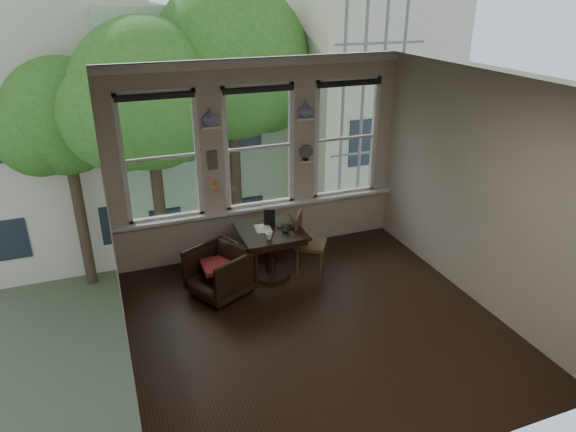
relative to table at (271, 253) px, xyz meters
name	(u,v)px	position (x,y,z in m)	size (l,w,h in m)	color
ground	(316,324)	(0.14, -1.33, -0.38)	(4.50, 4.50, 0.00)	black
ceiling	(322,83)	(0.14, -1.33, 2.62)	(4.50, 4.50, 0.00)	silver
wall_back	(259,160)	(0.14, 0.92, 1.12)	(4.50, 4.50, 0.00)	beige
wall_front	(437,326)	(0.14, -3.58, 1.12)	(4.50, 4.50, 0.00)	beige
wall_left	(114,248)	(-2.11, -1.33, 1.12)	(4.50, 4.50, 0.00)	beige
wall_right	(478,191)	(2.39, -1.33, 1.12)	(4.50, 4.50, 0.00)	beige
window_left	(161,157)	(-1.31, 0.92, 1.32)	(1.10, 0.12, 1.90)	white
window_center	(258,147)	(0.14, 0.92, 1.32)	(1.10, 0.12, 1.90)	white
window_right	(345,138)	(1.59, 0.92, 1.32)	(1.10, 0.12, 1.90)	white
shelf_left	(211,127)	(-0.59, 0.82, 1.73)	(0.26, 0.16, 0.03)	white
shelf_right	(306,118)	(0.86, 0.82, 1.73)	(0.26, 0.16, 0.03)	white
intercom	(212,160)	(-0.59, 0.85, 1.23)	(0.14, 0.06, 0.28)	#59544F
sticky_notes	(214,182)	(-0.59, 0.86, 0.88)	(0.16, 0.01, 0.24)	pink
desk_fan	(306,155)	(0.86, 0.80, 1.16)	(0.20, 0.20, 0.24)	#59544F
vase_left	(210,117)	(-0.59, 0.82, 1.86)	(0.24, 0.24, 0.25)	white
vase_right	(306,109)	(0.86, 0.82, 1.86)	(0.24, 0.24, 0.25)	white
table	(271,253)	(0.00, 0.00, 0.00)	(0.90, 0.90, 0.75)	black
armchair_left	(220,272)	(-0.81, -0.21, -0.03)	(0.74, 0.76, 0.69)	black
cushion_red	(219,265)	(-0.81, -0.21, 0.08)	(0.45, 0.45, 0.06)	maroon
side_chair_right	(311,244)	(0.59, -0.09, 0.09)	(0.42, 0.42, 0.92)	#463119
laptop	(288,228)	(0.26, -0.04, 0.39)	(0.30, 0.19, 0.02)	black
mug	(269,236)	(-0.11, -0.26, 0.42)	(0.10, 0.10, 0.09)	white
drinking_glass	(285,229)	(0.18, -0.14, 0.42)	(0.13, 0.13, 0.10)	white
tablet	(269,217)	(0.05, 0.19, 0.48)	(0.16, 0.02, 0.22)	black
papers	(263,228)	(-0.08, 0.08, 0.38)	(0.22, 0.30, 0.00)	silver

